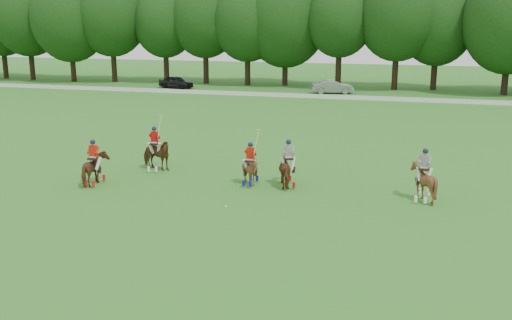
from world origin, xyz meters
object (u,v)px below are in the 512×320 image
(car_left, at_px, (176,82))
(car_mid, at_px, (333,87))
(polo_stripe_a, at_px, (288,169))
(polo_stripe_b, at_px, (423,182))
(polo_red_c, at_px, (250,170))
(polo_red_a, at_px, (95,169))
(polo_red_b, at_px, (155,154))
(polo_ball, at_px, (226,207))

(car_left, bearing_deg, car_mid, -76.33)
(polo_stripe_a, relative_size, polo_stripe_b, 0.97)
(car_left, distance_m, car_mid, 19.03)
(polo_red_c, bearing_deg, polo_red_a, -164.47)
(polo_red_b, bearing_deg, polo_red_a, -115.55)
(polo_red_c, xyz_separation_m, polo_ball, (-0.03, -3.66, -0.72))
(car_mid, xyz_separation_m, polo_red_c, (1.69, -37.88, 0.01))
(car_left, xyz_separation_m, polo_stripe_b, (28.89, -38.09, 0.13))
(car_mid, height_order, polo_red_b, polo_red_b)
(car_mid, bearing_deg, car_left, 73.16)
(car_left, xyz_separation_m, polo_stripe_a, (22.54, -37.57, 0.10))
(car_mid, distance_m, polo_red_a, 40.35)
(polo_stripe_a, distance_m, polo_ball, 4.47)
(car_left, bearing_deg, polo_red_c, -137.66)
(polo_red_b, bearing_deg, car_mid, 83.60)
(polo_stripe_a, relative_size, polo_ball, 25.99)
(car_mid, xyz_separation_m, polo_red_b, (-4.10, -36.54, 0.12))
(polo_stripe_a, bearing_deg, polo_red_b, 172.28)
(car_left, relative_size, polo_stripe_a, 1.88)
(polo_ball, bearing_deg, polo_red_c, 89.49)
(polo_stripe_a, height_order, polo_stripe_b, polo_stripe_b)
(polo_red_a, distance_m, polo_stripe_a, 9.55)
(polo_stripe_b, distance_m, polo_ball, 8.95)
(car_mid, bearing_deg, polo_ball, 165.44)
(polo_stripe_b, bearing_deg, car_left, 127.18)
(car_mid, relative_size, polo_stripe_a, 1.96)
(car_mid, xyz_separation_m, polo_red_a, (-5.73, -39.95, 0.07))
(polo_ball, bearing_deg, polo_stripe_a, 64.92)
(polo_red_a, distance_m, polo_stripe_b, 15.71)
(polo_red_c, bearing_deg, car_mid, 92.55)
(polo_red_a, bearing_deg, polo_red_b, 64.45)
(polo_red_a, bearing_deg, car_mid, 81.84)
(polo_red_b, distance_m, polo_stripe_a, 7.69)
(polo_red_c, height_order, polo_stripe_a, polo_red_c)
(car_mid, bearing_deg, polo_red_a, 155.00)
(polo_red_a, xyz_separation_m, polo_stripe_b, (15.60, 1.85, 0.05))
(car_left, relative_size, polo_red_a, 1.93)
(car_left, bearing_deg, polo_red_b, -144.10)
(polo_red_a, xyz_separation_m, polo_red_b, (1.63, 3.41, 0.06))
(polo_red_b, relative_size, polo_stripe_b, 1.23)
(car_mid, xyz_separation_m, polo_ball, (1.65, -41.55, -0.71))
(polo_red_b, distance_m, polo_ball, 7.68)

